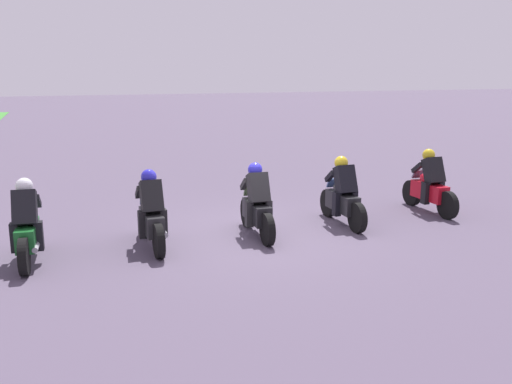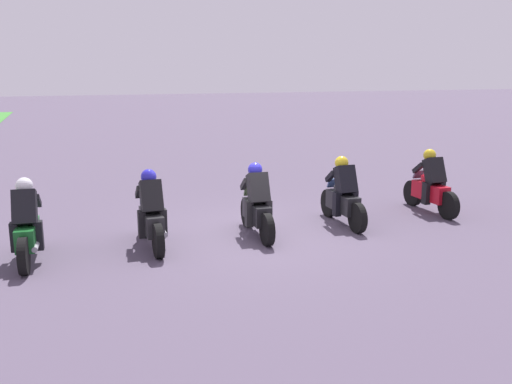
{
  "view_description": "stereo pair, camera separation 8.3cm",
  "coord_description": "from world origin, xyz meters",
  "px_view_note": "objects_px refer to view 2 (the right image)",
  "views": [
    {
      "loc": [
        -10.9,
        3.59,
        3.44
      ],
      "look_at": [
        0.02,
        0.0,
        0.9
      ],
      "focal_mm": 40.24,
      "sensor_mm": 36.0,
      "label": 1
    },
    {
      "loc": [
        -10.92,
        3.51,
        3.44
      ],
      "look_at": [
        0.02,
        0.0,
        0.9
      ],
      "focal_mm": 40.24,
      "sensor_mm": 36.0,
      "label": 2
    }
  ],
  "objects_px": {
    "rider_lane_b": "(343,197)",
    "rider_lane_e": "(27,228)",
    "rider_lane_d": "(151,216)",
    "rider_lane_c": "(257,206)",
    "rider_lane_a": "(431,187)"
  },
  "relations": [
    {
      "from": "rider_lane_b",
      "to": "rider_lane_e",
      "type": "xyz_separation_m",
      "value": [
        -0.51,
        6.45,
        0.0
      ]
    },
    {
      "from": "rider_lane_a",
      "to": "rider_lane_d",
      "type": "distance_m",
      "value": 6.74
    },
    {
      "from": "rider_lane_d",
      "to": "rider_lane_e",
      "type": "xyz_separation_m",
      "value": [
        -0.18,
        2.22,
        0.0
      ]
    },
    {
      "from": "rider_lane_a",
      "to": "rider_lane_b",
      "type": "height_order",
      "value": "same"
    },
    {
      "from": "rider_lane_b",
      "to": "rider_lane_d",
      "type": "bearing_deg",
      "value": 94.3
    },
    {
      "from": "rider_lane_e",
      "to": "rider_lane_a",
      "type": "bearing_deg",
      "value": -81.74
    },
    {
      "from": "rider_lane_b",
      "to": "rider_lane_a",
      "type": "bearing_deg",
      "value": -82.29
    },
    {
      "from": "rider_lane_a",
      "to": "rider_lane_e",
      "type": "distance_m",
      "value": 8.96
    },
    {
      "from": "rider_lane_a",
      "to": "rider_lane_d",
      "type": "height_order",
      "value": "same"
    },
    {
      "from": "rider_lane_d",
      "to": "rider_lane_b",
      "type": "bearing_deg",
      "value": -87.17
    },
    {
      "from": "rider_lane_b",
      "to": "rider_lane_e",
      "type": "distance_m",
      "value": 6.47
    },
    {
      "from": "rider_lane_a",
      "to": "rider_lane_e",
      "type": "relative_size",
      "value": 1.0
    },
    {
      "from": "rider_lane_b",
      "to": "rider_lane_c",
      "type": "distance_m",
      "value": 2.08
    },
    {
      "from": "rider_lane_d",
      "to": "rider_lane_c",
      "type": "bearing_deg",
      "value": -89.15
    },
    {
      "from": "rider_lane_a",
      "to": "rider_lane_c",
      "type": "bearing_deg",
      "value": 95.91
    }
  ]
}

